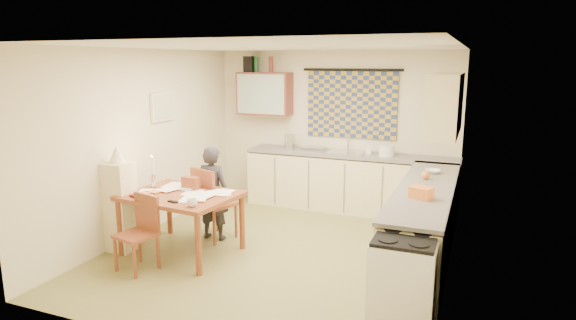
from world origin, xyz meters
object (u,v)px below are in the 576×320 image
at_px(counter_right, 424,225).
at_px(dining_table, 182,223).
at_px(stove, 403,283).
at_px(shelf_stand, 120,207).
at_px(chair_far, 215,217).
at_px(counter_back, 349,182).
at_px(person, 213,193).

distance_m(counter_right, dining_table, 2.92).
distance_m(stove, shelf_stand, 3.58).
xyz_separation_m(stove, dining_table, (-2.80, 0.75, -0.05)).
bearing_deg(stove, shelf_stand, 171.65).
relative_size(chair_far, shelf_stand, 0.87).
xyz_separation_m(counter_back, person, (-1.35, -1.91, 0.18)).
bearing_deg(stove, chair_far, 154.05).
distance_m(dining_table, shelf_stand, 0.79).
relative_size(chair_far, person, 0.78).
bearing_deg(shelf_stand, chair_far, 41.76).
relative_size(dining_table, person, 1.12).
bearing_deg(counter_right, counter_back, 128.87).
bearing_deg(chair_far, person, 35.80).
xyz_separation_m(dining_table, person, (0.12, 0.55, 0.25)).
distance_m(counter_back, chair_far, 2.33).
distance_m(counter_back, person, 2.35).
distance_m(chair_far, shelf_stand, 1.20).
bearing_deg(chair_far, stove, 173.01).
relative_size(counter_right, dining_table, 2.10).
distance_m(dining_table, chair_far, 0.57).
height_order(dining_table, chair_far, chair_far).
xyz_separation_m(counter_back, stove, (1.33, -3.20, -0.03)).
distance_m(stove, person, 2.99).
xyz_separation_m(counter_back, dining_table, (-1.47, -2.46, -0.07)).
height_order(dining_table, shelf_stand, shelf_stand).
bearing_deg(person, stove, 152.35).
relative_size(dining_table, shelf_stand, 1.25).
bearing_deg(stove, dining_table, 165.10).
xyz_separation_m(dining_table, shelf_stand, (-0.74, -0.23, 0.18)).
xyz_separation_m(chair_far, person, (-0.02, -0.00, 0.33)).
bearing_deg(counter_back, chair_far, -125.07).
height_order(chair_far, person, person).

